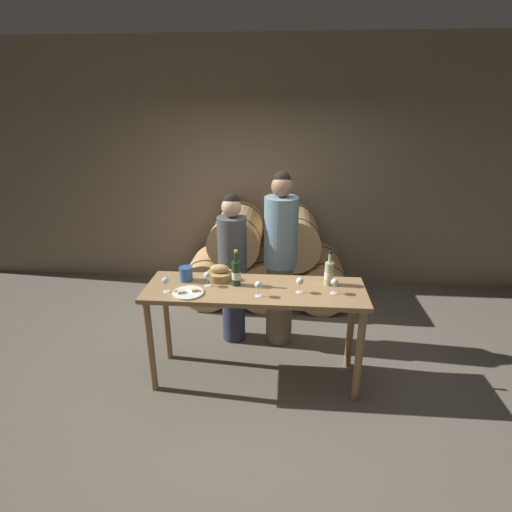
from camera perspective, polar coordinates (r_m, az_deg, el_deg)
name	(u,v)px	position (r m, az deg, el deg)	size (l,w,h in m)	color
ground_plane	(255,377)	(3.93, -0.14, -16.85)	(10.00, 10.00, 0.00)	#665E51
stone_wall_back	(269,168)	(5.43, 1.83, 12.42)	(10.00, 0.12, 3.20)	#7F705B
barrel_stack	(265,260)	(5.12, 1.36, -0.52)	(2.04, 0.98, 1.19)	tan
tasting_table	(255,302)	(3.50, -0.16, -6.55)	(1.90, 0.60, 0.93)	#99754C
person_left	(233,268)	(4.11, -3.34, -1.68)	(0.30, 0.30, 1.60)	#2D334C
person_right	(280,260)	(4.03, 3.49, -0.51)	(0.34, 0.34, 1.82)	#756651
wine_bottle_red	(236,273)	(3.46, -2.84, -2.47)	(0.08, 0.08, 0.33)	#193819
wine_bottle_white	(329,273)	(3.52, 10.37, -2.45)	(0.08, 0.08, 0.31)	#ADBC7F
blue_crock	(186,273)	(3.61, -9.97, -2.44)	(0.12, 0.12, 0.13)	#335693
bread_basket	(220,274)	(3.60, -5.22, -2.54)	(0.23, 0.23, 0.14)	#A87F4C
cheese_plate	(188,293)	(3.39, -9.68, -5.18)	(0.26, 0.26, 0.04)	white
wine_glass_far_left	(166,281)	(3.42, -12.79, -3.56)	(0.06, 0.06, 0.13)	white
wine_glass_left	(207,276)	(3.47, -6.97, -2.82)	(0.06, 0.06, 0.13)	white
wine_glass_center	(258,286)	(3.26, 0.35, -4.24)	(0.06, 0.06, 0.13)	white
wine_glass_right	(300,282)	(3.35, 6.27, -3.69)	(0.06, 0.06, 0.13)	white
wine_glass_far_right	(334,283)	(3.37, 11.14, -3.78)	(0.06, 0.06, 0.13)	white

